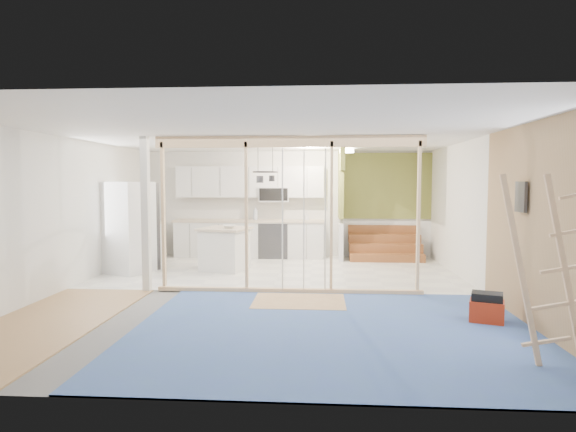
# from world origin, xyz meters

# --- Properties ---
(room) EXTENTS (7.01, 8.01, 2.61)m
(room) POSITION_xyz_m (0.00, 0.00, 1.30)
(room) COLOR slate
(room) RESTS_ON ground
(floor_overlays) EXTENTS (7.00, 8.00, 0.03)m
(floor_overlays) POSITION_xyz_m (0.07, 0.06, 0.01)
(floor_overlays) COLOR silver
(floor_overlays) RESTS_ON room
(stud_frame) EXTENTS (4.66, 0.14, 2.60)m
(stud_frame) POSITION_xyz_m (-0.27, -0.00, 1.61)
(stud_frame) COLOR #E4C18B
(stud_frame) RESTS_ON room
(base_cabinets) EXTENTS (4.45, 2.24, 0.93)m
(base_cabinets) POSITION_xyz_m (-1.61, 3.36, 0.47)
(base_cabinets) COLOR silver
(base_cabinets) RESTS_ON room
(upper_cabinets) EXTENTS (3.60, 0.41, 0.85)m
(upper_cabinets) POSITION_xyz_m (-0.84, 3.82, 1.82)
(upper_cabinets) COLOR silver
(upper_cabinets) RESTS_ON room
(green_partition) EXTENTS (2.25, 1.51, 2.60)m
(green_partition) POSITION_xyz_m (2.04, 3.66, 0.94)
(green_partition) COLOR olive
(green_partition) RESTS_ON room
(pot_rack) EXTENTS (0.52, 0.52, 0.72)m
(pot_rack) POSITION_xyz_m (-0.31, 1.89, 2.00)
(pot_rack) COLOR black
(pot_rack) RESTS_ON room
(sheathing_panel) EXTENTS (0.02, 4.00, 2.60)m
(sheathing_panel) POSITION_xyz_m (3.48, -2.00, 1.30)
(sheathing_panel) COLOR tan
(sheathing_panel) RESTS_ON room
(electrical_panel) EXTENTS (0.04, 0.30, 0.40)m
(electrical_panel) POSITION_xyz_m (3.43, -1.40, 1.65)
(electrical_panel) COLOR #38393E
(electrical_panel) RESTS_ON room
(ceiling_light) EXTENTS (0.32, 0.32, 0.08)m
(ceiling_light) POSITION_xyz_m (1.40, 3.00, 2.54)
(ceiling_light) COLOR #FFEABF
(ceiling_light) RESTS_ON room
(fridge) EXTENTS (1.06, 1.02, 1.85)m
(fridge) POSITION_xyz_m (-3.04, 1.54, 0.92)
(fridge) COLOR white
(fridge) RESTS_ON room
(island) EXTENTS (1.12, 1.12, 0.90)m
(island) POSITION_xyz_m (-1.16, 1.95, 0.45)
(island) COLOR silver
(island) RESTS_ON room
(bowl) EXTENTS (0.31, 0.31, 0.06)m
(bowl) POSITION_xyz_m (-1.04, 1.82, 0.94)
(bowl) COLOR silver
(bowl) RESTS_ON island
(soap_bottle_a) EXTENTS (0.16, 0.16, 0.32)m
(soap_bottle_a) POSITION_xyz_m (-0.76, 3.70, 1.09)
(soap_bottle_a) COLOR #B4BBC9
(soap_bottle_a) RESTS_ON base_cabinets
(soap_bottle_b) EXTENTS (0.11, 0.11, 0.20)m
(soap_bottle_b) POSITION_xyz_m (0.49, 3.70, 1.03)
(soap_bottle_b) COLOR silver
(soap_bottle_b) RESTS_ON base_cabinets
(toolbox) EXTENTS (0.50, 0.44, 0.40)m
(toolbox) POSITION_xyz_m (3.00, -1.51, 0.19)
(toolbox) COLOR #A1260E
(toolbox) RESTS_ON room
(ladder) EXTENTS (1.03, 0.07, 1.91)m
(ladder) POSITION_xyz_m (3.06, -3.03, 0.98)
(ladder) COLOR #DBB286
(ladder) RESTS_ON room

